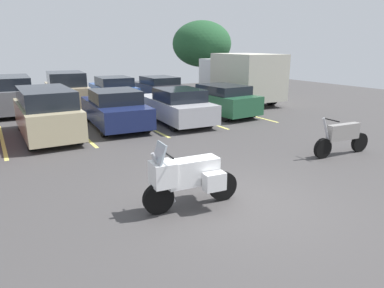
{
  "coord_description": "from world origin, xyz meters",
  "views": [
    {
      "loc": [
        -4.34,
        -5.46,
        3.22
      ],
      "look_at": [
        0.03,
        2.07,
        0.79
      ],
      "focal_mm": 32.93,
      "sensor_mm": 36.0,
      "label": 1
    }
  ],
  "objects_px": {
    "car_champagne": "(46,113)",
    "car_far_charcoal": "(158,89)",
    "car_far_grey": "(11,94)",
    "car_navy": "(115,109)",
    "car_green": "(219,100)",
    "car_far_blue": "(113,90)",
    "box_truck": "(240,76)",
    "car_silver": "(176,106)",
    "motorcycle_touring": "(188,176)",
    "car_far_tan": "(67,91)",
    "motorcycle_second": "(342,137)"
  },
  "relations": [
    {
      "from": "car_green",
      "to": "car_far_tan",
      "type": "distance_m",
      "value": 8.15
    },
    {
      "from": "car_far_charcoal",
      "to": "box_truck",
      "type": "relative_size",
      "value": 0.69
    },
    {
      "from": "car_silver",
      "to": "car_far_tan",
      "type": "bearing_deg",
      "value": 119.14
    },
    {
      "from": "car_green",
      "to": "box_truck",
      "type": "height_order",
      "value": "box_truck"
    },
    {
      "from": "car_navy",
      "to": "box_truck",
      "type": "relative_size",
      "value": 0.74
    },
    {
      "from": "motorcycle_touring",
      "to": "car_champagne",
      "type": "bearing_deg",
      "value": 101.42
    },
    {
      "from": "car_champagne",
      "to": "car_far_blue",
      "type": "relative_size",
      "value": 1.07
    },
    {
      "from": "motorcycle_touring",
      "to": "motorcycle_second",
      "type": "height_order",
      "value": "motorcycle_touring"
    },
    {
      "from": "car_far_tan",
      "to": "car_navy",
      "type": "bearing_deg",
      "value": -81.76
    },
    {
      "from": "car_far_charcoal",
      "to": "car_navy",
      "type": "bearing_deg",
      "value": -129.34
    },
    {
      "from": "box_truck",
      "to": "car_silver",
      "type": "bearing_deg",
      "value": -151.12
    },
    {
      "from": "car_far_blue",
      "to": "car_navy",
      "type": "bearing_deg",
      "value": -107.29
    },
    {
      "from": "car_champagne",
      "to": "car_far_charcoal",
      "type": "bearing_deg",
      "value": 39.57
    },
    {
      "from": "car_far_blue",
      "to": "car_silver",
      "type": "bearing_deg",
      "value": -83.57
    },
    {
      "from": "car_green",
      "to": "motorcycle_touring",
      "type": "bearing_deg",
      "value": -127.9
    },
    {
      "from": "car_far_grey",
      "to": "car_far_blue",
      "type": "xyz_separation_m",
      "value": [
        5.29,
        0.44,
        -0.17
      ]
    },
    {
      "from": "car_far_blue",
      "to": "car_far_charcoal",
      "type": "bearing_deg",
      "value": -9.47
    },
    {
      "from": "car_far_tan",
      "to": "car_far_charcoal",
      "type": "bearing_deg",
      "value": -0.77
    },
    {
      "from": "car_far_grey",
      "to": "car_far_tan",
      "type": "relative_size",
      "value": 1.0
    },
    {
      "from": "car_far_tan",
      "to": "box_truck",
      "type": "bearing_deg",
      "value": -16.46
    },
    {
      "from": "car_silver",
      "to": "box_truck",
      "type": "relative_size",
      "value": 0.76
    },
    {
      "from": "car_champagne",
      "to": "car_far_blue",
      "type": "distance_m",
      "value": 7.81
    },
    {
      "from": "motorcycle_touring",
      "to": "car_silver",
      "type": "bearing_deg",
      "value": 64.02
    },
    {
      "from": "car_far_tan",
      "to": "car_far_blue",
      "type": "bearing_deg",
      "value": 7.96
    },
    {
      "from": "car_navy",
      "to": "car_far_tan",
      "type": "relative_size",
      "value": 1.01
    },
    {
      "from": "car_champagne",
      "to": "car_far_charcoal",
      "type": "distance_m",
      "value": 9.31
    },
    {
      "from": "car_far_grey",
      "to": "car_navy",
      "type": "bearing_deg",
      "value": -57.85
    },
    {
      "from": "car_navy",
      "to": "car_green",
      "type": "distance_m",
      "value": 5.15
    },
    {
      "from": "car_green",
      "to": "car_far_tan",
      "type": "relative_size",
      "value": 0.95
    },
    {
      "from": "motorcycle_second",
      "to": "car_navy",
      "type": "relative_size",
      "value": 0.46
    },
    {
      "from": "motorcycle_second",
      "to": "box_truck",
      "type": "bearing_deg",
      "value": 69.15
    },
    {
      "from": "car_green",
      "to": "car_champagne",
      "type": "bearing_deg",
      "value": -176.87
    },
    {
      "from": "motorcycle_second",
      "to": "car_far_tan",
      "type": "bearing_deg",
      "value": 113.17
    },
    {
      "from": "car_far_tan",
      "to": "motorcycle_touring",
      "type": "bearing_deg",
      "value": -91.41
    },
    {
      "from": "car_navy",
      "to": "car_far_grey",
      "type": "relative_size",
      "value": 1.01
    },
    {
      "from": "car_far_charcoal",
      "to": "car_green",
      "type": "bearing_deg",
      "value": -83.19
    },
    {
      "from": "car_champagne",
      "to": "car_far_grey",
      "type": "bearing_deg",
      "value": 97.31
    },
    {
      "from": "car_far_blue",
      "to": "car_far_charcoal",
      "type": "height_order",
      "value": "car_far_blue"
    },
    {
      "from": "car_far_blue",
      "to": "box_truck",
      "type": "relative_size",
      "value": 0.68
    },
    {
      "from": "car_far_grey",
      "to": "car_far_charcoal",
      "type": "relative_size",
      "value": 1.07
    },
    {
      "from": "motorcycle_touring",
      "to": "box_truck",
      "type": "xyz_separation_m",
      "value": [
        9.66,
        10.89,
        0.83
      ]
    },
    {
      "from": "car_champagne",
      "to": "car_far_charcoal",
      "type": "xyz_separation_m",
      "value": [
        7.17,
        5.93,
        -0.17
      ]
    },
    {
      "from": "motorcycle_second",
      "to": "car_champagne",
      "type": "relative_size",
      "value": 0.47
    },
    {
      "from": "car_champagne",
      "to": "car_navy",
      "type": "bearing_deg",
      "value": 9.49
    },
    {
      "from": "car_far_blue",
      "to": "box_truck",
      "type": "height_order",
      "value": "box_truck"
    },
    {
      "from": "car_silver",
      "to": "box_truck",
      "type": "height_order",
      "value": "box_truck"
    },
    {
      "from": "car_champagne",
      "to": "car_far_grey",
      "type": "height_order",
      "value": "car_far_grey"
    },
    {
      "from": "car_green",
      "to": "box_truck",
      "type": "distance_m",
      "value": 4.46
    },
    {
      "from": "car_navy",
      "to": "car_green",
      "type": "height_order",
      "value": "car_navy"
    },
    {
      "from": "car_champagne",
      "to": "car_far_tan",
      "type": "height_order",
      "value": "car_far_tan"
    }
  ]
}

